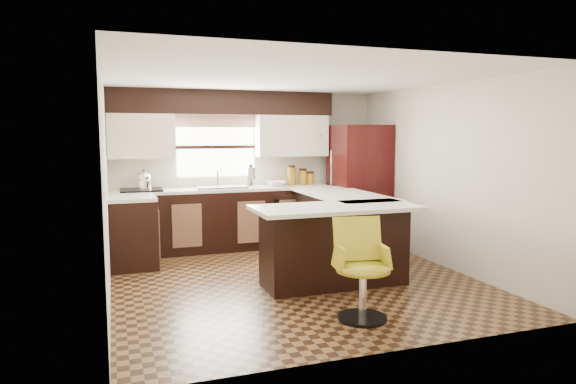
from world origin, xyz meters
name	(u,v)px	position (x,y,z in m)	size (l,w,h in m)	color
floor	(294,280)	(0.00, 0.00, 0.00)	(4.40, 4.40, 0.00)	#49301A
ceiling	(294,78)	(0.00, 0.00, 2.40)	(4.40, 4.40, 0.00)	silver
wall_back	(247,169)	(0.00, 2.20, 1.20)	(4.40, 4.40, 0.00)	beige
wall_front	(388,206)	(0.00, -2.20, 1.20)	(4.40, 4.40, 0.00)	beige
wall_left	(106,187)	(-2.10, 0.00, 1.20)	(4.40, 4.40, 0.00)	beige
wall_right	(444,176)	(2.10, 0.00, 1.20)	(4.40, 4.40, 0.00)	beige
base_cab_back	(224,220)	(-0.45, 1.90, 0.45)	(3.30, 0.60, 0.90)	black
base_cab_left	(133,233)	(-1.80, 1.25, 0.45)	(0.60, 0.70, 0.90)	black
counter_back	(223,189)	(-0.45, 1.90, 0.92)	(3.30, 0.60, 0.04)	silver
counter_left	(132,198)	(-1.80, 1.25, 0.92)	(0.60, 0.70, 0.04)	silver
soffit	(224,103)	(-0.40, 2.03, 2.22)	(3.40, 0.35, 0.36)	black
upper_cab_left	(141,136)	(-1.62, 2.03, 1.72)	(0.94, 0.35, 0.64)	beige
upper_cab_right	(291,136)	(0.68, 2.03, 1.72)	(1.14, 0.35, 0.64)	beige
window_pane	(216,147)	(-0.50, 2.18, 1.55)	(1.20, 0.02, 0.90)	white
valance	(216,122)	(-0.50, 2.14, 1.94)	(1.30, 0.06, 0.18)	#D19B93
sink	(220,187)	(-0.50, 1.88, 0.96)	(0.75, 0.45, 0.03)	#B2B2B7
dishwasher	(292,221)	(0.55, 1.61, 0.43)	(0.58, 0.03, 0.78)	black
cooktop	(141,190)	(-1.65, 1.88, 0.96)	(0.58, 0.50, 0.03)	black
peninsula_long	(340,229)	(0.90, 0.62, 0.45)	(0.60, 1.95, 0.90)	black
peninsula_return	(334,247)	(0.38, -0.35, 0.45)	(1.65, 0.60, 0.90)	black
counter_pen_long	(344,195)	(0.95, 0.62, 0.92)	(0.84, 1.95, 0.04)	silver
counter_pen_return	(336,208)	(0.35, -0.44, 0.92)	(1.89, 0.84, 0.04)	silver
refrigerator	(359,185)	(1.68, 1.61, 0.94)	(0.81, 0.78, 1.89)	black
bar_chair	(363,270)	(0.17, -1.47, 0.48)	(0.51, 0.51, 0.96)	gold
kettle	(144,179)	(-1.60, 1.88, 1.11)	(0.20, 0.20, 0.28)	silver
percolator	(251,177)	(-0.02, 1.90, 1.10)	(0.13, 0.13, 0.31)	silver
mixing_bowl	(276,183)	(0.39, 1.90, 0.98)	(0.31, 0.31, 0.08)	white
canister_large	(292,176)	(0.65, 1.92, 1.09)	(0.13, 0.13, 0.28)	#875B13
canister_med	(303,178)	(0.84, 1.92, 1.06)	(0.14, 0.14, 0.23)	#875B13
canister_small	(310,179)	(0.97, 1.92, 1.03)	(0.13, 0.13, 0.18)	#875B13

